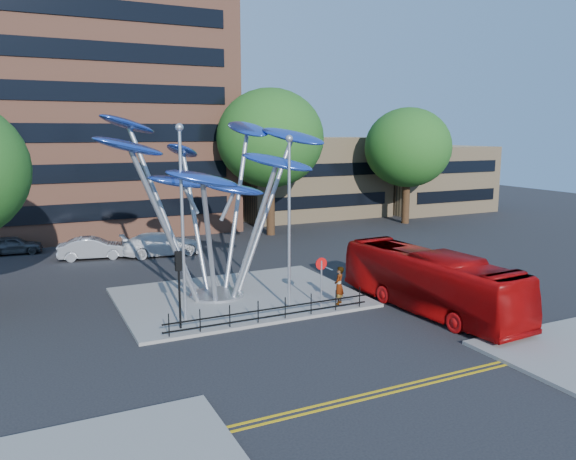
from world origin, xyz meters
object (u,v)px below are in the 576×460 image
street_lamp_right (289,207)px  red_bus (430,281)px  street_lamp_left (182,206)px  parked_car_right (162,244)px  tree_far (408,148)px  leaf_sculpture (211,166)px  pedestrian (339,285)px  parked_car_left (13,245)px  tree_right (270,138)px  traffic_light_island (179,273)px  no_entry_sign_island (321,273)px  parked_car_mid (93,248)px

street_lamp_right → red_bus: bearing=-25.9°
street_lamp_left → parked_car_right: street_lamp_left is taller
tree_far → leaf_sculpture: 28.53m
leaf_sculpture → pedestrian: leaf_sculpture is taller
pedestrian → parked_car_left: bearing=-98.8°
street_lamp_right → tree_right: bearing=68.5°
parked_car_left → street_lamp_right: bearing=-144.6°
leaf_sculpture → street_lamp_left: size_ratio=1.45×
traffic_light_island → parked_car_right: 15.95m
tree_right → parked_car_right: (-10.13, -3.91, -7.24)m
no_entry_sign_island → parked_car_mid: bearing=117.7°
pedestrian → parked_car_right: 16.41m
street_lamp_left → pedestrian: 8.68m
tree_far → parked_car_left: bearing=178.3°
tree_far → red_bus: 27.40m
traffic_light_island → street_lamp_right: bearing=5.2°
street_lamp_left → traffic_light_island: size_ratio=2.57×
street_lamp_left → traffic_light_island: bearing=-116.6°
tree_right → tree_far: tree_right is taller
street_lamp_right → parked_car_mid: (-7.13, 15.97, -4.34)m
traffic_light_island → parked_car_mid: bearing=95.7°
tree_right → street_lamp_left: size_ratio=1.38×
parked_car_left → parked_car_right: (9.43, -4.91, 0.14)m
street_lamp_left → parked_car_left: (-7.06, 19.50, -4.69)m
tree_right → parked_car_right: 13.05m
no_entry_sign_island → parked_car_mid: size_ratio=0.54×
tree_right → street_lamp_right: 20.64m
red_bus → no_entry_sign_island: bearing=148.3°
tree_right → leaf_sculpture: 18.37m
tree_right → traffic_light_island: bearing=-123.7°
traffic_light_island → no_entry_sign_island: traffic_light_island is taller
street_lamp_left → no_entry_sign_island: (6.50, -0.98, -3.54)m
street_lamp_right → no_entry_sign_island: 3.64m
tree_right → parked_car_mid: 16.63m
red_bus → tree_right: bearing=82.9°
tree_right → parked_car_right: size_ratio=2.19×
street_lamp_left → parked_car_right: size_ratio=1.59×
tree_far → red_bus: (-15.40, -21.96, -5.62)m
street_lamp_right → pedestrian: size_ratio=4.37×
traffic_light_island → parked_car_left: traffic_light_island is taller
tree_far → no_entry_sign_island: tree_far is taller
tree_far → red_bus: size_ratio=1.01×
street_lamp_left → no_entry_sign_island: 7.47m
traffic_light_island → red_bus: traffic_light_island is taller
traffic_light_island → parked_car_right: bearing=79.6°
traffic_light_island → parked_car_left: (-6.56, 20.50, -1.95)m
traffic_light_island → no_entry_sign_island: (7.00, 0.02, -0.80)m
parked_car_left → traffic_light_island: bearing=-157.9°
tree_far → traffic_light_island: 33.61m
tree_right → street_lamp_left: tree_right is taller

